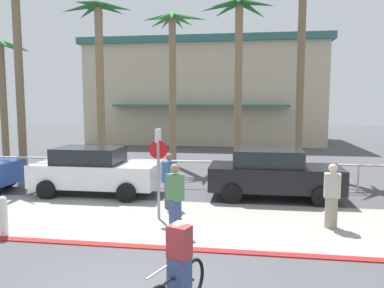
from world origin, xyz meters
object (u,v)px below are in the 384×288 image
Objects in this scene: palm_tree_5 at (303,20)px; car_black_2 at (273,173)px; palm_tree_4 at (238,42)px; pedestrian_0 at (332,199)px; palm_tree_1 at (16,11)px; pedestrian_1 at (175,201)px; bollard_0 at (3,215)px; palm_tree_2 at (99,48)px; palm_tree_3 at (173,49)px; palm_tree_0 at (2,69)px; stop_sign_bike_lane at (158,160)px; cyclist_black_0 at (178,270)px; car_white_1 at (95,170)px; pedestrian_2 at (170,183)px.

car_black_2 is (-1.50, -5.42, -6.14)m from palm_tree_5.
palm_tree_4 reaches higher than pedestrian_0.
pedestrian_1 is (8.45, -6.83, -6.43)m from palm_tree_1.
bollard_0 is 9.98m from palm_tree_2.
palm_tree_3 reaches higher than pedestrian_1.
palm_tree_0 is 0.82× the size of palm_tree_4.
cyclist_black_0 is at bearing -72.94° from stop_sign_bike_lane.
palm_tree_2 is at bearing 117.01° from cyclist_black_0.
pedestrian_0 reaches higher than car_white_1.
palm_tree_2 is 13.58m from cyclist_black_0.
palm_tree_4 reaches higher than palm_tree_3.
pedestrian_2 is at bearing 39.95° from bollard_0.
palm_tree_1 is 2.18× the size of car_white_1.
palm_tree_1 is at bearing 141.05° from pedestrian_1.
palm_tree_4 is 3.10m from palm_tree_5.
pedestrian_0 is at bearing -14.46° from pedestrian_2.
pedestrian_1 is at bearing 101.75° from cyclist_black_0.
palm_tree_1 reaches higher than pedestrian_2.
pedestrian_2 is at bearing -105.37° from palm_tree_4.
pedestrian_2 is (-1.34, 5.74, 0.11)m from cyclist_black_0.
pedestrian_2 is at bearing 165.54° from pedestrian_0.
palm_tree_0 reaches higher than car_black_2.
stop_sign_bike_lane is 11.20m from palm_tree_1.
palm_tree_4 is at bearing 11.58° from palm_tree_1.
palm_tree_3 is at bearing 5.43° from palm_tree_0.
pedestrian_1 is 2.23m from pedestrian_2.
palm_tree_5 reaches higher than stop_sign_bike_lane.
palm_tree_1 is 8.67m from car_white_1.
palm_tree_0 is 8.95m from palm_tree_3.
pedestrian_1 is (2.07, -10.07, -5.11)m from palm_tree_3.
palm_tree_5 reaches higher than palm_tree_2.
palm_tree_0 is at bearing 135.91° from palm_tree_1.
bollard_0 is 0.10× the size of palm_tree_1.
bollard_0 is at bearing -140.05° from pedestrian_2.
palm_tree_1 is 5.57× the size of cyclist_black_0.
pedestrian_1 reaches higher than car_white_1.
palm_tree_5 is at bearing -6.93° from palm_tree_3.
pedestrian_0 is at bearing -29.01° from palm_tree_0.
palm_tree_2 is at bearing -169.63° from palm_tree_5.
palm_tree_5 is at bearing 56.60° from pedestrian_2.
bollard_0 is 12.35m from palm_tree_3.
car_black_2 is (4.70, -6.17, -5.06)m from palm_tree_3.
palm_tree_3 is 8.41m from car_white_1.
pedestrian_2 reaches higher than pedestrian_0.
car_white_1 is 2.49× the size of pedestrian_1.
palm_tree_1 is at bearing 154.73° from pedestrian_0.
palm_tree_0 is 3.79× the size of cyclist_black_0.
cyclist_black_0 is at bearing -48.57° from palm_tree_1.
pedestrian_0 is at bearing 54.81° from cyclist_black_0.
bollard_0 is 0.23× the size of car_black_2.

